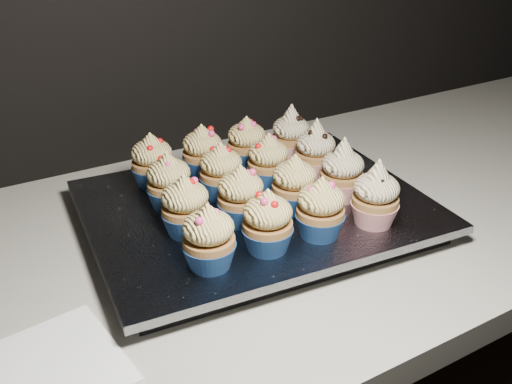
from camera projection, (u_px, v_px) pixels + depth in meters
worktop at (297, 220)px, 0.88m from camera, size 2.44×0.64×0.04m
napkin at (47, 370)px, 0.57m from camera, size 0.16×0.16×0.00m
baking_tray at (256, 216)px, 0.83m from camera, size 0.46×0.37×0.02m
foil_lining at (256, 206)px, 0.82m from camera, size 0.50×0.41×0.01m
cupcake_0 at (209, 239)px, 0.66m from camera, size 0.06×0.06×0.08m
cupcake_1 at (268, 223)px, 0.69m from camera, size 0.06×0.06×0.08m
cupcake_2 at (321, 210)px, 0.72m from camera, size 0.06×0.06×0.08m
cupcake_3 at (376, 197)px, 0.74m from camera, size 0.06×0.06×0.10m
cupcake_4 at (186, 207)px, 0.72m from camera, size 0.06×0.06×0.08m
cupcake_5 at (241, 197)px, 0.75m from camera, size 0.06×0.06×0.08m
cupcake_6 at (294, 185)px, 0.78m from camera, size 0.06×0.06×0.08m
cupcake_7 at (342, 172)px, 0.81m from camera, size 0.06×0.06×0.10m
cupcake_8 at (169, 183)px, 0.78m from camera, size 0.06×0.06×0.08m
cupcake_9 at (221, 172)px, 0.81m from camera, size 0.06×0.06×0.08m
cupcake_10 at (268, 162)px, 0.84m from camera, size 0.06×0.06×0.08m
cupcake_11 at (315, 152)px, 0.87m from camera, size 0.06×0.06×0.10m
cupcake_12 at (152, 162)px, 0.85m from camera, size 0.06×0.06×0.08m
cupcake_13 at (203, 152)px, 0.88m from camera, size 0.06×0.06×0.08m
cupcake_14 at (247, 144)px, 0.91m from camera, size 0.06×0.06×0.08m
cupcake_15 at (291, 135)px, 0.93m from camera, size 0.06×0.06×0.10m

